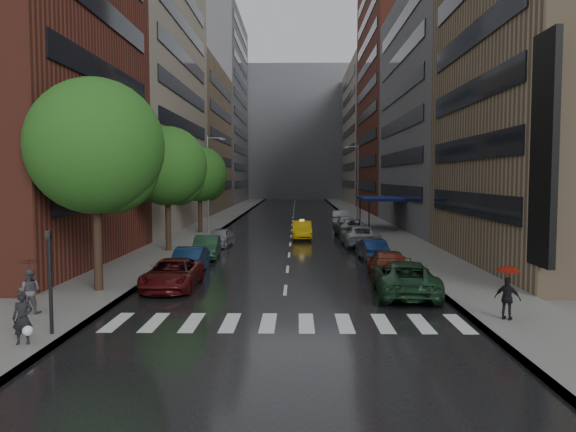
% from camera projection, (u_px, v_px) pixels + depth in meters
% --- Properties ---
extents(ground, '(220.00, 220.00, 0.00)m').
position_uv_depth(ground, '(283.00, 310.00, 22.57)').
color(ground, gray).
rests_on(ground, ground).
extents(road, '(14.00, 140.00, 0.01)m').
position_uv_depth(road, '(293.00, 218.00, 72.44)').
color(road, black).
rests_on(road, ground).
extents(sidewalk_left, '(4.00, 140.00, 0.15)m').
position_uv_depth(sidewalk_left, '(224.00, 218.00, 72.59)').
color(sidewalk_left, gray).
rests_on(sidewalk_left, ground).
extents(sidewalk_right, '(4.00, 140.00, 0.15)m').
position_uv_depth(sidewalk_right, '(363.00, 218.00, 72.28)').
color(sidewalk_right, gray).
rests_on(sidewalk_right, ground).
extents(crosswalk, '(13.15, 2.80, 0.01)m').
position_uv_depth(crosswalk, '(287.00, 323.00, 20.57)').
color(crosswalk, silver).
rests_on(crosswalk, ground).
extents(buildings_left, '(8.00, 108.00, 38.00)m').
position_uv_depth(buildings_left, '(189.00, 103.00, 80.34)').
color(buildings_left, maroon).
rests_on(buildings_left, ground).
extents(buildings_right, '(8.05, 109.10, 36.00)m').
position_uv_depth(buildings_right, '(401.00, 107.00, 77.82)').
color(buildings_right, '#937A5B').
rests_on(buildings_right, ground).
extents(building_far, '(40.00, 14.00, 32.00)m').
position_uv_depth(building_far, '(295.00, 134.00, 139.15)').
color(building_far, slate).
rests_on(building_far, ground).
extents(tree_near, '(6.17, 6.17, 9.83)m').
position_uv_depth(tree_near, '(95.00, 147.00, 25.42)').
color(tree_near, '#382619').
rests_on(tree_near, ground).
extents(tree_mid, '(5.60, 5.60, 8.92)m').
position_uv_depth(tree_mid, '(167.00, 166.00, 39.47)').
color(tree_mid, '#382619').
rests_on(tree_mid, ground).
extents(tree_far, '(5.15, 5.15, 8.21)m').
position_uv_depth(tree_far, '(200.00, 174.00, 52.53)').
color(tree_far, '#382619').
rests_on(tree_far, ground).
extents(taxi, '(1.73, 4.70, 1.54)m').
position_uv_depth(taxi, '(302.00, 230.00, 48.47)').
color(taxi, '#EFB50C').
rests_on(taxi, ground).
extents(parked_cars_left, '(2.39, 21.13, 1.48)m').
position_uv_depth(parked_cars_left, '(197.00, 255.00, 33.23)').
color(parked_cars_left, '#4E0F11').
rests_on(parked_cars_left, ground).
extents(parked_cars_right, '(3.05, 43.24, 1.61)m').
position_uv_depth(parked_cars_right, '(361.00, 237.00, 42.73)').
color(parked_cars_right, '#18351F').
rests_on(parked_cars_right, ground).
extents(ped_bag_walker, '(0.69, 0.51, 1.65)m').
position_uv_depth(ped_bag_walker, '(23.00, 319.00, 17.44)').
color(ped_bag_walker, black).
rests_on(ped_bag_walker, sidewalk_left).
extents(ped_black_umbrella, '(0.96, 0.98, 2.09)m').
position_uv_depth(ped_black_umbrella, '(29.00, 281.00, 21.37)').
color(ped_black_umbrella, '#4E4D52').
rests_on(ped_black_umbrella, sidewalk_left).
extents(ped_red_umbrella, '(0.97, 0.83, 2.01)m').
position_uv_depth(ped_red_umbrella, '(508.00, 287.00, 20.42)').
color(ped_red_umbrella, black).
rests_on(ped_red_umbrella, sidewalk_right).
extents(traffic_light, '(0.18, 0.15, 3.45)m').
position_uv_depth(traffic_light, '(50.00, 272.00, 18.50)').
color(traffic_light, black).
rests_on(traffic_light, sidewalk_left).
extents(street_lamp_left, '(1.74, 0.22, 9.00)m').
position_uv_depth(street_lamp_left, '(209.00, 182.00, 52.28)').
color(street_lamp_left, gray).
rests_on(street_lamp_left, sidewalk_left).
extents(street_lamp_right, '(1.74, 0.22, 9.00)m').
position_uv_depth(street_lamp_right, '(357.00, 181.00, 66.98)').
color(street_lamp_right, gray).
rests_on(street_lamp_right, sidewalk_right).
extents(awning, '(4.00, 8.00, 3.12)m').
position_uv_depth(awning, '(380.00, 199.00, 57.11)').
color(awning, navy).
rests_on(awning, sidewalk_right).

